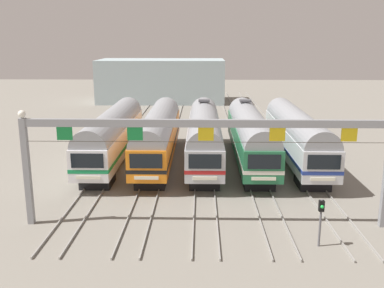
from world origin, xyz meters
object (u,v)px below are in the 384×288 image
object	(u,v)px
commuter_train_green	(250,134)
commuter_train_silver	(296,134)
commuter_train_stainless	(204,134)
catenary_gantry	(206,140)
yard_signal_mast	(321,214)
commuter_train_white	(113,133)
commuter_train_orange	(158,133)

from	to	relation	value
commuter_train_green	commuter_train_silver	world-z (taller)	commuter_train_green
commuter_train_stainless	catenary_gantry	world-z (taller)	catenary_gantry
commuter_train_stainless	yard_signal_mast	size ratio (longest dim) A/B	6.74
commuter_train_stainless	commuter_train_white	bearing A→B (deg)	-179.97
commuter_train_green	yard_signal_mast	world-z (taller)	commuter_train_green
commuter_train_silver	yard_signal_mast	xyz separation A→B (m)	(-2.05, -16.16, -0.81)
commuter_train_green	commuter_train_silver	distance (m)	4.09
commuter_train_white	commuter_train_stainless	distance (m)	8.18
commuter_train_white	commuter_train_green	world-z (taller)	commuter_train_green
commuter_train_green	catenary_gantry	world-z (taller)	catenary_gantry
commuter_train_orange	commuter_train_stainless	world-z (taller)	commuter_train_stainless
commuter_train_orange	yard_signal_mast	world-z (taller)	commuter_train_orange
commuter_train_silver	yard_signal_mast	world-z (taller)	commuter_train_silver
commuter_train_orange	yard_signal_mast	bearing A→B (deg)	-57.67
commuter_train_silver	catenary_gantry	xyz separation A→B (m)	(-8.18, -13.49, 2.56)
commuter_train_silver	commuter_train_white	bearing A→B (deg)	180.00
catenary_gantry	commuter_train_stainless	bearing A→B (deg)	90.00
commuter_train_stainless	commuter_train_silver	xyz separation A→B (m)	(8.18, -0.00, -0.00)
yard_signal_mast	commuter_train_stainless	bearing A→B (deg)	110.79
commuter_train_silver	commuter_train_stainless	bearing A→B (deg)	179.97
commuter_train_white	commuter_train_orange	distance (m)	4.09
commuter_train_silver	catenary_gantry	bearing A→B (deg)	-121.23
commuter_train_silver	catenary_gantry	size ratio (longest dim) A/B	0.84
commuter_train_orange	commuter_train_silver	world-z (taller)	same
commuter_train_stainless	yard_signal_mast	bearing A→B (deg)	-69.21
commuter_train_white	commuter_train_orange	size ratio (longest dim) A/B	1.00
commuter_train_green	commuter_train_orange	bearing A→B (deg)	-179.97
commuter_train_orange	commuter_train_stainless	distance (m)	4.09
commuter_train_stainless	yard_signal_mast	distance (m)	17.31
catenary_gantry	yard_signal_mast	world-z (taller)	catenary_gantry
commuter_train_white	commuter_train_orange	bearing A→B (deg)	0.00
commuter_train_white	catenary_gantry	size ratio (longest dim) A/B	0.84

